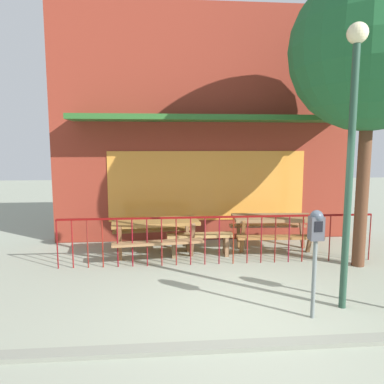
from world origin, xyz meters
TOP-DOWN VIEW (x-y plane):
  - ground at (0.00, 0.00)m, footprint 40.00×40.00m
  - pub_storefront at (0.00, 4.21)m, footprint 7.41×1.39m
  - patio_fence_front at (0.00, 2.10)m, footprint 6.25×0.04m
  - picnic_table_left at (-1.26, 2.73)m, footprint 1.94×1.55m
  - picnic_table_right at (1.36, 2.94)m, footprint 1.87×1.45m
  - patio_bench at (-0.32, 2.66)m, footprint 1.40×0.34m
  - parking_meter_far at (0.92, -0.23)m, footprint 0.18×0.17m
  - street_tree at (2.70, 1.78)m, footprint 2.95×2.95m
  - street_lamp at (1.48, 0.04)m, footprint 0.28×0.28m
  - curb_edge at (0.00, -0.88)m, footprint 10.37×0.20m

SIDE VIEW (x-z plane):
  - ground at x=0.00m, z-range 0.00..0.00m
  - curb_edge at x=0.00m, z-range -0.06..0.06m
  - patio_bench at x=-0.32m, z-range 0.11..0.59m
  - picnic_table_left at x=-1.26m, z-range 0.21..1.01m
  - picnic_table_right at x=1.36m, z-range 0.21..1.01m
  - patio_fence_front at x=0.00m, z-range 0.18..1.14m
  - parking_meter_far at x=0.92m, z-range 0.41..1.90m
  - street_lamp at x=1.48m, z-range 0.60..4.56m
  - pub_storefront at x=0.00m, z-range -0.01..5.64m
  - street_tree at x=2.70m, z-range 1.28..6.83m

